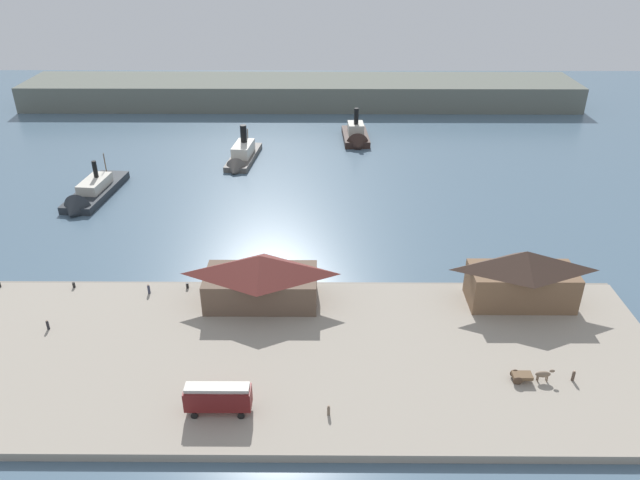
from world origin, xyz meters
name	(u,v)px	position (x,y,z in m)	size (l,w,h in m)	color
ground_plane	(279,277)	(0.00, 0.00, 0.00)	(320.00, 320.00, 0.00)	slate
quay_promenade	(269,356)	(0.00, -22.00, 0.60)	(110.00, 36.00, 1.20)	#9E9384
seawall_edge	(278,286)	(0.00, -3.60, 0.50)	(110.00, 0.80, 1.00)	gray
ferry_shed_east_terminal	(261,278)	(-2.13, -9.09, 5.38)	(17.69, 9.05, 8.23)	brown
ferry_shed_west_terminal	(523,277)	(38.37, -9.21, 5.88)	(16.45, 7.44, 9.21)	brown
street_tram	(218,397)	(-5.14, -33.25, 3.60)	(8.07, 2.57, 4.08)	maroon
horse_cart	(530,375)	(34.62, -27.45, 2.13)	(5.47, 1.60, 1.87)	brown
pedestrian_at_waters_edge	(48,325)	(-32.96, -16.66, 1.94)	(0.40, 0.40, 1.61)	#232328
pedestrian_near_east_shed	(573,376)	(40.30, -27.34, 1.94)	(0.40, 0.40, 1.63)	#4C3D33
pedestrian_walking_west	(149,289)	(-20.56, -7.01, 1.97)	(0.42, 0.42, 1.70)	#33384C
pedestrian_near_west_shed	(329,410)	(8.27, -33.69, 1.89)	(0.37, 0.37, 1.51)	#6B5B4C
mooring_post_center_west	(187,286)	(-14.70, -5.38, 1.65)	(0.44, 0.44, 0.90)	black
mooring_post_center_east	(74,285)	(-33.36, -5.34, 1.65)	(0.44, 0.44, 0.90)	black
ferry_approaching_west	(89,196)	(-43.65, 31.40, 1.20)	(8.97, 23.85, 9.82)	#23282D
ferry_near_quay	(356,137)	(16.56, 70.78, 1.50)	(7.38, 16.93, 11.41)	black
ferry_moored_east	(241,157)	(-13.22, 54.88, 1.52)	(7.82, 21.24, 10.61)	#514C47
far_headland	(301,92)	(0.00, 110.00, 4.00)	(180.00, 24.00, 8.00)	#60665B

